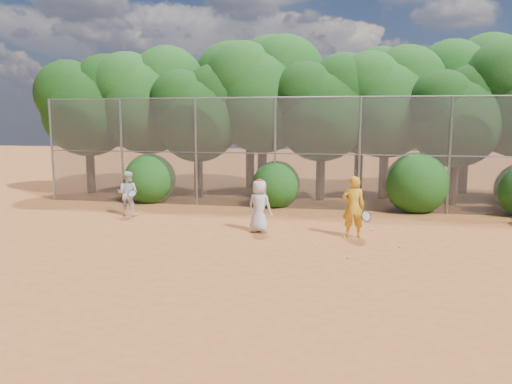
# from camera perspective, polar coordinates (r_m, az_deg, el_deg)

# --- Properties ---
(ground) EXTENTS (80.00, 80.00, 0.00)m
(ground) POSITION_cam_1_polar(r_m,az_deg,el_deg) (12.45, 2.26, -6.83)
(ground) COLOR #A85826
(ground) RESTS_ON ground
(fence_back) EXTENTS (20.05, 0.09, 4.03)m
(fence_back) POSITION_cam_1_polar(r_m,az_deg,el_deg) (18.01, 4.97, 4.54)
(fence_back) COLOR gray
(fence_back) RESTS_ON ground
(tree_0) EXTENTS (4.38, 3.81, 6.00)m
(tree_0) POSITION_cam_1_polar(r_m,az_deg,el_deg) (22.91, -18.55, 9.68)
(tree_0) COLOR black
(tree_0) RESTS_ON ground
(tree_1) EXTENTS (4.64, 4.03, 6.35)m
(tree_1) POSITION_cam_1_polar(r_m,az_deg,el_deg) (22.25, -12.22, 10.57)
(tree_1) COLOR black
(tree_1) RESTS_ON ground
(tree_2) EXTENTS (3.99, 3.47, 5.47)m
(tree_2) POSITION_cam_1_polar(r_m,az_deg,el_deg) (20.69, -6.54, 9.27)
(tree_2) COLOR black
(tree_2) RESTS_ON ground
(tree_3) EXTENTS (4.89, 4.26, 6.70)m
(tree_3) POSITION_cam_1_polar(r_m,az_deg,el_deg) (21.08, 0.93, 11.52)
(tree_3) COLOR black
(tree_3) RESTS_ON ground
(tree_4) EXTENTS (4.19, 3.64, 5.73)m
(tree_4) POSITION_cam_1_polar(r_m,az_deg,el_deg) (20.15, 7.69, 9.76)
(tree_4) COLOR black
(tree_4) RESTS_ON ground
(tree_5) EXTENTS (4.51, 3.92, 6.17)m
(tree_5) POSITION_cam_1_polar(r_m,az_deg,el_deg) (20.94, 14.82, 10.31)
(tree_5) COLOR black
(tree_5) RESTS_ON ground
(tree_6) EXTENTS (3.86, 3.36, 5.29)m
(tree_6) POSITION_cam_1_polar(r_m,az_deg,el_deg) (20.23, 22.05, 8.40)
(tree_6) COLOR black
(tree_6) RESTS_ON ground
(tree_9) EXTENTS (4.83, 4.20, 6.62)m
(tree_9) POSITION_cam_1_polar(r_m,az_deg,el_deg) (24.76, -12.23, 10.75)
(tree_9) COLOR black
(tree_9) RESTS_ON ground
(tree_10) EXTENTS (5.15, 4.48, 7.06)m
(tree_10) POSITION_cam_1_polar(r_m,az_deg,el_deg) (23.45, -0.52, 11.78)
(tree_10) COLOR black
(tree_10) RESTS_ON ground
(tree_11) EXTENTS (4.64, 4.03, 6.35)m
(tree_11) POSITION_cam_1_polar(r_m,az_deg,el_deg) (22.52, 12.01, 10.55)
(tree_11) COLOR black
(tree_11) RESTS_ON ground
(tree_12) EXTENTS (5.02, 4.37, 6.88)m
(tree_12) POSITION_cam_1_polar(r_m,az_deg,el_deg) (23.60, 23.22, 10.80)
(tree_12) COLOR black
(tree_12) RESTS_ON ground
(bush_0) EXTENTS (2.00, 2.00, 2.00)m
(bush_0) POSITION_cam_1_polar(r_m,az_deg,el_deg) (19.93, -12.03, 1.72)
(bush_0) COLOR #154912
(bush_0) RESTS_ON ground
(bush_1) EXTENTS (1.80, 1.80, 1.80)m
(bush_1) POSITION_cam_1_polar(r_m,az_deg,el_deg) (18.54, 2.32, 1.10)
(bush_1) COLOR #154912
(bush_1) RESTS_ON ground
(bush_2) EXTENTS (2.20, 2.20, 2.20)m
(bush_2) POSITION_cam_1_polar(r_m,az_deg,el_deg) (18.41, 17.88, 1.26)
(bush_2) COLOR #154912
(bush_2) RESTS_ON ground
(player_yellow) EXTENTS (0.85, 0.58, 1.71)m
(player_yellow) POSITION_cam_1_polar(r_m,az_deg,el_deg) (13.98, 11.07, -1.69)
(player_yellow) COLOR gold
(player_yellow) RESTS_ON ground
(player_teen) EXTENTS (0.87, 0.71, 1.56)m
(player_teen) POSITION_cam_1_polar(r_m,az_deg,el_deg) (14.36, 0.40, -1.58)
(player_teen) COLOR silver
(player_teen) RESTS_ON ground
(player_white) EXTENTS (0.84, 0.73, 1.51)m
(player_white) POSITION_cam_1_polar(r_m,az_deg,el_deg) (17.38, -14.45, -0.16)
(player_white) COLOR silver
(player_white) RESTS_ON ground
(ball_0) EXTENTS (0.07, 0.07, 0.07)m
(ball_0) POSITION_cam_1_polar(r_m,az_deg,el_deg) (14.02, 9.99, -5.06)
(ball_0) COLOR yellow
(ball_0) RESTS_ON ground
(ball_1) EXTENTS (0.07, 0.07, 0.07)m
(ball_1) POSITION_cam_1_polar(r_m,az_deg,el_deg) (15.46, 16.12, -4.00)
(ball_1) COLOR yellow
(ball_1) RESTS_ON ground
(ball_2) EXTENTS (0.07, 0.07, 0.07)m
(ball_2) POSITION_cam_1_polar(r_m,az_deg,el_deg) (12.05, 10.48, -7.33)
(ball_2) COLOR yellow
(ball_2) RESTS_ON ground
(ball_3) EXTENTS (0.07, 0.07, 0.07)m
(ball_3) POSITION_cam_1_polar(r_m,az_deg,el_deg) (13.32, 16.08, -5.99)
(ball_3) COLOR yellow
(ball_3) RESTS_ON ground
(ball_4) EXTENTS (0.07, 0.07, 0.07)m
(ball_4) POSITION_cam_1_polar(r_m,az_deg,el_deg) (13.33, 6.42, -5.69)
(ball_4) COLOR yellow
(ball_4) RESTS_ON ground
(ball_5) EXTENTS (0.07, 0.07, 0.07)m
(ball_5) POSITION_cam_1_polar(r_m,az_deg,el_deg) (15.06, 13.12, -4.21)
(ball_5) COLOR yellow
(ball_5) RESTS_ON ground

